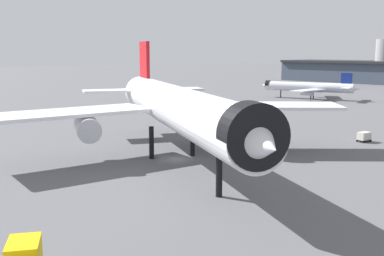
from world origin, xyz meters
TOP-DOWN VIEW (x-y plane):
  - ground at (0.00, 0.00)m, footprint 900.00×900.00m
  - airliner_near_gate at (0.79, -0.56)m, footprint 62.53×55.88m
  - airliner_far_taxiway at (-44.12, 93.10)m, footprint 33.45×29.92m
  - baggage_tug_wing at (-24.08, 30.32)m, footprint 3.35×2.18m
  - baggage_cart_trailing at (11.01, 35.52)m, footprint 2.12×2.53m
  - traffic_cone_near_nose at (-35.09, 3.81)m, footprint 0.63×0.63m

SIDE VIEW (x-z plane):
  - ground at x=0.00m, z-range 0.00..0.00m
  - traffic_cone_near_nose at x=-35.09m, z-range 0.00..0.78m
  - baggage_tug_wing at x=-24.08m, z-range 0.05..1.90m
  - baggage_cart_trailing at x=11.01m, z-range 0.07..1.89m
  - airliner_far_taxiway at x=-44.12m, z-range -0.56..8.81m
  - airliner_near_gate at x=0.79m, z-range -1.10..17.39m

